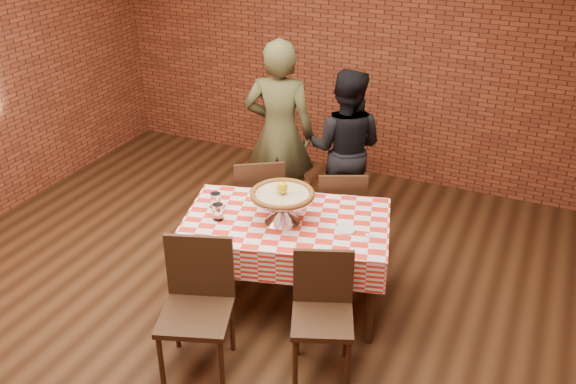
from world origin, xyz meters
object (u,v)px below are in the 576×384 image
object	(u,v)px
table	(286,262)
diner_olive	(279,134)
chair_near_right	(322,322)
pizza_stand	(282,208)
diner_black	(345,148)
chair_far_right	(340,212)
chair_far_left	(258,201)
condiment_caddy	(303,191)
water_glass_right	(216,201)
pizza	(282,195)
water_glass_left	(218,212)
chair_near_left	(195,314)

from	to	relation	value
table	diner_olive	xyz separation A→B (m)	(-0.62, 1.20, 0.52)
table	chair_near_right	world-z (taller)	chair_near_right
pizza_stand	diner_black	world-z (taller)	diner_black
chair_near_right	chair_far_right	bearing A→B (deg)	84.32
pizza_stand	chair_far_left	bearing A→B (deg)	129.01
pizza_stand	condiment_caddy	bearing A→B (deg)	89.02
water_glass_right	chair_near_right	world-z (taller)	water_glass_right
chair_near_right	diner_black	distance (m)	2.14
pizza_stand	pizza	xyz separation A→B (m)	(0.00, 0.00, 0.11)
pizza	water_glass_left	bearing A→B (deg)	-158.08
table	chair_far_right	distance (m)	0.81
diner_black	water_glass_right	bearing A→B (deg)	63.30
pizza_stand	pizza	size ratio (longest dim) A/B	1.02
chair_near_left	chair_far_left	xyz separation A→B (m)	(-0.34, 1.59, -0.02)
table	water_glass_right	distance (m)	0.72
pizza	chair_far_right	xyz separation A→B (m)	(0.16, 0.83, -0.54)
water_glass_left	water_glass_right	world-z (taller)	same
chair_near_left	chair_far_right	size ratio (longest dim) A/B	1.07
water_glass_left	diner_black	bearing A→B (deg)	75.68
chair_far_left	diner_black	world-z (taller)	diner_black
table	pizza_stand	world-z (taller)	pizza_stand
diner_olive	chair_near_right	bearing A→B (deg)	108.40
table	diner_black	bearing A→B (deg)	91.91
pizza	condiment_caddy	bearing A→B (deg)	89.02
table	condiment_caddy	distance (m)	0.57
condiment_caddy	pizza	bearing A→B (deg)	-118.95
pizza	chair_far_left	xyz separation A→B (m)	(-0.57, 0.70, -0.52)
diner_black	pizza	bearing A→B (deg)	83.64
chair_far_right	chair_near_right	bearing A→B (deg)	81.19
chair_far_left	chair_far_right	distance (m)	0.74
pizza_stand	condiment_caddy	size ratio (longest dim) A/B	3.36
pizza	diner_olive	distance (m)	1.37
table	pizza_stand	distance (m)	0.49
chair_near_left	chair_near_right	xyz separation A→B (m)	(0.78, 0.31, -0.03)
chair_far_left	table	bearing A→B (deg)	98.08
water_glass_right	chair_near_right	bearing A→B (deg)	-26.55
table	chair_far_left	bearing A→B (deg)	131.12
chair_far_left	pizza	bearing A→B (deg)	95.97
chair_far_right	table	bearing A→B (deg)	55.32
chair_far_left	water_glass_left	bearing A→B (deg)	64.88
chair_far_right	diner_black	bearing A→B (deg)	-97.46
water_glass_right	chair_far_left	size ratio (longest dim) A/B	0.14
pizza_stand	water_glass_left	bearing A→B (deg)	-158.08
water_glass_left	diner_olive	world-z (taller)	diner_olive
table	chair_near_right	distance (m)	0.82
chair_far_left	chair_far_right	bearing A→B (deg)	157.11
pizza_stand	diner_black	bearing A→B (deg)	91.14
pizza	chair_near_right	size ratio (longest dim) A/B	0.54
pizza_stand	water_glass_right	world-z (taller)	pizza_stand
diner_olive	chair_near_left	bearing A→B (deg)	85.92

